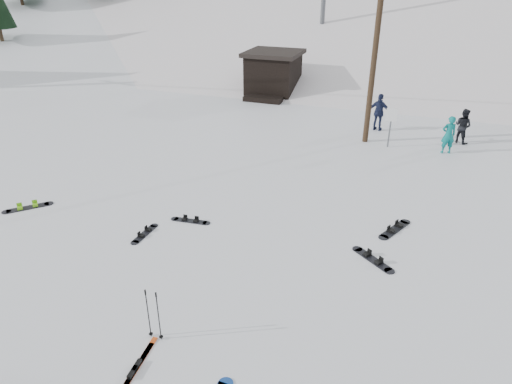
% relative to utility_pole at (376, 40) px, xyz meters
% --- Properties ---
extents(ground, '(200.00, 200.00, 0.00)m').
position_rel_utility_pole_xyz_m(ground, '(-2.00, -14.00, -4.68)').
color(ground, white).
rests_on(ground, ground).
extents(ski_slope, '(60.00, 85.24, 65.97)m').
position_rel_utility_pole_xyz_m(ski_slope, '(-2.00, 41.00, -16.68)').
color(ski_slope, white).
rests_on(ski_slope, ground).
extents(ridge_left, '(47.54, 95.03, 58.38)m').
position_rel_utility_pole_xyz_m(ridge_left, '(-38.00, 34.00, -15.68)').
color(ridge_left, white).
rests_on(ridge_left, ground).
extents(treeline_left, '(20.00, 64.00, 10.00)m').
position_rel_utility_pole_xyz_m(treeline_left, '(-36.00, 26.00, -4.68)').
color(treeline_left, black).
rests_on(treeline_left, ground).
extents(treeline_crest, '(50.00, 6.00, 10.00)m').
position_rel_utility_pole_xyz_m(treeline_crest, '(-2.00, 72.00, -4.68)').
color(treeline_crest, black).
rests_on(treeline_crest, ski_slope).
extents(utility_pole, '(2.00, 0.26, 9.00)m').
position_rel_utility_pole_xyz_m(utility_pole, '(0.00, 0.00, 0.00)').
color(utility_pole, '#3A2819').
rests_on(utility_pole, ground).
extents(trail_sign, '(0.50, 0.09, 1.85)m').
position_rel_utility_pole_xyz_m(trail_sign, '(1.10, -0.42, -3.41)').
color(trail_sign, '#595B60').
rests_on(trail_sign, ground).
extents(lift_hut, '(3.40, 4.10, 2.75)m').
position_rel_utility_pole_xyz_m(lift_hut, '(-7.00, 6.94, -3.32)').
color(lift_hut, black).
rests_on(lift_hut, ground).
extents(hero_skis, '(0.31, 1.96, 0.10)m').
position_rel_utility_pole_xyz_m(hero_skis, '(-2.47, -15.74, -4.65)').
color(hero_skis, '#BF4213').
rests_on(hero_skis, ground).
extents(ski_poles, '(0.36, 0.10, 1.31)m').
position_rel_utility_pole_xyz_m(ski_poles, '(-2.56, -14.75, -4.01)').
color(ski_poles, black).
rests_on(ski_poles, ground).
extents(board_scatter_a, '(1.37, 0.37, 0.10)m').
position_rel_utility_pole_xyz_m(board_scatter_a, '(-4.30, -9.78, -4.66)').
color(board_scatter_a, black).
rests_on(board_scatter_a, ground).
extents(board_scatter_b, '(0.26, 1.34, 0.09)m').
position_rel_utility_pole_xyz_m(board_scatter_b, '(-5.27, -11.00, -4.66)').
color(board_scatter_b, black).
rests_on(board_scatter_b, ground).
extents(board_scatter_c, '(1.23, 1.30, 0.12)m').
position_rel_utility_pole_xyz_m(board_scatter_c, '(-10.05, -10.93, -4.65)').
color(board_scatter_c, black).
rests_on(board_scatter_c, ground).
extents(board_scatter_d, '(1.30, 1.08, 0.11)m').
position_rel_utility_pole_xyz_m(board_scatter_d, '(1.66, -9.94, -4.65)').
color(board_scatter_d, black).
rests_on(board_scatter_d, ground).
extents(board_scatter_f, '(0.88, 1.55, 0.12)m').
position_rel_utility_pole_xyz_m(board_scatter_f, '(2.10, -7.99, -4.65)').
color(board_scatter_f, black).
rests_on(board_scatter_f, ground).
extents(skier_teal, '(0.73, 0.61, 1.71)m').
position_rel_utility_pole_xyz_m(skier_teal, '(3.62, -0.27, -3.83)').
color(skier_teal, '#0B7271').
rests_on(skier_teal, ground).
extents(skier_dark, '(1.01, 0.97, 1.65)m').
position_rel_utility_pole_xyz_m(skier_dark, '(4.27, 1.41, -3.86)').
color(skier_dark, black).
rests_on(skier_dark, ground).
extents(skier_navy, '(1.17, 0.68, 1.88)m').
position_rel_utility_pole_xyz_m(skier_navy, '(0.35, 1.89, -3.74)').
color(skier_navy, '#181F3D').
rests_on(skier_navy, ground).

